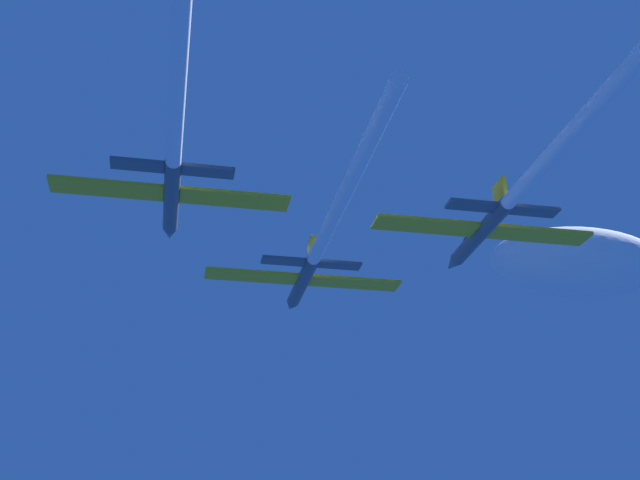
% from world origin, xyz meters
% --- Properties ---
extents(jet_lead, '(16.92, 37.97, 2.80)m').
position_xyz_m(jet_lead, '(-0.06, -8.41, -0.43)').
color(jet_lead, '#4C5660').
extents(jet_left_wing, '(16.92, 38.71, 2.80)m').
position_xyz_m(jet_left_wing, '(-11.65, -20.41, 0.84)').
color(jet_left_wing, '#4C5660').
extents(jet_right_wing, '(16.92, 45.36, 2.80)m').
position_xyz_m(jet_right_wing, '(11.63, -23.57, -0.17)').
color(jet_right_wing, '#4C5660').
extents(cloud_wispy, '(21.31, 11.72, 7.46)m').
position_xyz_m(cloud_wispy, '(35.10, 15.13, 10.17)').
color(cloud_wispy, white).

